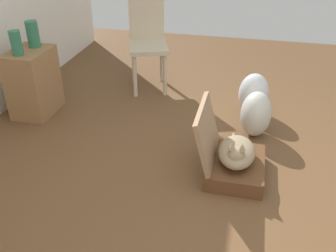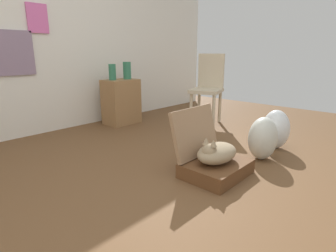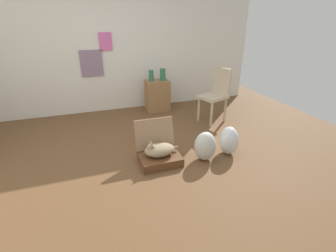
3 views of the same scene
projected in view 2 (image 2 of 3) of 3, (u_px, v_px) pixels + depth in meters
name	position (u px, v px, depth m)	size (l,w,h in m)	color
ground_plane	(175.00, 182.00, 2.25)	(7.68, 7.68, 0.00)	brown
wall_back	(38.00, 29.00, 3.38)	(6.40, 0.15, 2.60)	silver
suitcase_base	(216.00, 168.00, 2.35)	(0.56, 0.44, 0.12)	brown
suitcase_lid	(195.00, 132.00, 2.43)	(0.56, 0.44, 0.04)	#9B7756
cat	(216.00, 153.00, 2.30)	(0.50, 0.28, 0.23)	#998466
plastic_bag_white	(263.00, 138.00, 2.68)	(0.31, 0.27, 0.42)	silver
plastic_bag_clear	(276.00, 129.00, 2.99)	(0.27, 0.30, 0.43)	silver
side_table	(121.00, 102.00, 4.02)	(0.48, 0.35, 0.65)	olive
vase_tall	(112.00, 72.00, 3.83)	(0.10, 0.10, 0.22)	#2D7051
vase_short	(127.00, 71.00, 3.98)	(0.12, 0.12, 0.25)	#2D7051
chair	(208.00, 86.00, 3.98)	(0.59, 0.54, 1.01)	beige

